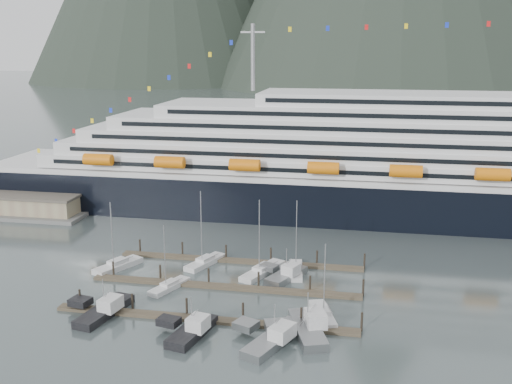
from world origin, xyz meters
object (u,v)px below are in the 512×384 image
Objects in this scene: sailboat_d at (263,271)px; sailboat_e at (205,262)px; trawler_b at (191,330)px; trawler_d at (306,328)px; trawler_a at (104,310)px; warehouse at (7,201)px; trawler_e at (286,274)px; cruise_ship at (415,169)px; sailboat_g at (296,271)px; sailboat_a at (118,266)px; sailboat_h at (322,315)px; trawler_c at (273,337)px; sailboat_b at (169,287)px.

sailboat_e is at bearing 100.78° from sailboat_d.
trawler_b is 0.86× the size of trawler_d.
trawler_a is (-9.73, -24.39, 0.42)m from sailboat_e.
trawler_d is at bearing -131.95° from sailboat_d.
trawler_e reaches higher than warehouse.
cruise_ship reaches higher than sailboat_e.
sailboat_g is (-23.54, -42.45, -11.62)m from cruise_ship.
sailboat_h is (39.88, -13.82, -0.02)m from sailboat_a.
trawler_b is at bearing -116.89° from cruise_ship.
warehouse is 97.26m from sailboat_h.
trawler_a is at bearing 179.91° from sailboat_e.
sailboat_a reaches higher than trawler_c.
sailboat_h is (24.13, -18.90, -0.01)m from sailboat_e.
sailboat_e is at bearing -25.18° from warehouse.
sailboat_e is at bearing 34.38° from sailboat_h.
trawler_c is at bearing -99.28° from sailboat_a.
sailboat_d is (-29.53, -43.97, -11.61)m from cruise_ship.
sailboat_a is at bearing -140.76° from cruise_ship.
warehouse is at bearing 43.24° from sailboat_h.
trawler_c is 5.66m from trawler_d.
sailboat_d reaches higher than sailboat_g.
trawler_d is (-1.82, -5.82, 0.49)m from sailboat_h.
cruise_ship is 4.57× the size of warehouse.
sailboat_d is 26.66m from trawler_c.
trawler_d is (4.31, 3.67, 0.06)m from trawler_c.
trawler_c is at bearing -105.06° from sailboat_b.
warehouse is at bearing 55.02° from trawler_a.
sailboat_e is 1.23× the size of trawler_a.
sailboat_e is 33.30m from trawler_d.
sailboat_d is (72.50, -31.03, -1.81)m from warehouse.
sailboat_e is 1.42× the size of trawler_b.
sailboat_a is 0.94× the size of sailboat_g.
sailboat_d is 30.69m from trawler_a.
cruise_ship is 14.08× the size of sailboat_d.
warehouse is at bearing 62.10° from sailboat_g.
trawler_c is at bearing -77.46° from trawler_b.
sailboat_a is 1.14× the size of sailboat_b.
cruise_ship is at bearing -17.33° from sailboat_b.
sailboat_e is 17.76m from sailboat_g.
trawler_a is 28.01m from trawler_c.
sailboat_a is 0.90× the size of sailboat_e.
warehouse is 3.57× the size of sailboat_h.
sailboat_h reaches higher than trawler_a.
trawler_b is 1.05× the size of trawler_e.
cruise_ship is 13.70× the size of sailboat_e.
warehouse is 83.87m from sailboat_g.
sailboat_h is at bearing -10.18° from trawler_c.
trawler_c is at bearing -87.12° from trawler_a.
sailboat_a is 1.27× the size of trawler_b.
sailboat_d reaches higher than trawler_b.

